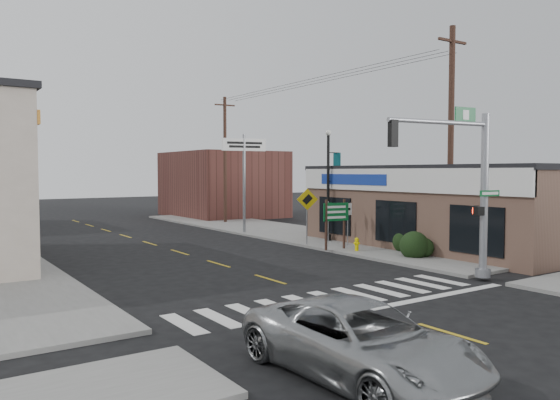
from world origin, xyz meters
TOP-DOWN VIEW (x-y plane):
  - ground at (0.00, 0.00)m, footprint 140.00×140.00m
  - sidewalk_right at (9.00, 13.00)m, footprint 6.00×38.00m
  - center_line at (0.00, 8.00)m, footprint 0.12×56.00m
  - crosswalk at (0.00, 0.40)m, footprint 11.00×2.20m
  - thrift_store at (14.50, 6.00)m, footprint 12.00×14.00m
  - bldg_distant_right at (12.00, 30.00)m, footprint 8.00×10.00m
  - suv at (-3.75, -4.86)m, footprint 2.57×5.24m
  - traffic_signal_pole at (5.49, -0.47)m, footprint 4.74×0.38m
  - guide_sign at (6.30, 7.82)m, footprint 1.39×0.13m
  - fire_hydrant at (6.85, 6.91)m, footprint 0.20×0.20m
  - ped_crossing_sign at (6.30, 10.12)m, footprint 1.13×0.08m
  - lamp_post at (8.26, 10.74)m, footprint 0.78×0.62m
  - dance_center_sign at (6.50, 16.89)m, footprint 2.87×0.18m
  - bare_tree at (10.28, 4.91)m, footprint 2.26×2.26m
  - shrub_front at (7.77, 4.16)m, footprint 1.29×1.29m
  - shrub_back at (8.79, 5.70)m, footprint 1.12×1.12m
  - utility_pole_near at (9.39, 3.56)m, footprint 1.78×0.27m
  - utility_pole_far at (8.84, 23.66)m, footprint 1.62×0.24m

SIDE VIEW (x-z plane):
  - ground at x=0.00m, z-range 0.00..0.00m
  - center_line at x=0.00m, z-range 0.00..0.01m
  - crosswalk at x=0.00m, z-range 0.00..0.01m
  - sidewalk_right at x=9.00m, z-range 0.00..0.13m
  - fire_hydrant at x=6.85m, z-range 0.16..0.79m
  - shrub_back at x=8.79m, z-range 0.13..0.97m
  - shrub_front at x=7.77m, z-range 0.13..1.10m
  - suv at x=-3.75m, z-range 0.00..1.43m
  - guide_sign at x=6.30m, z-range 0.51..2.95m
  - thrift_store at x=14.50m, z-range 0.00..4.00m
  - ped_crossing_sign at x=6.30m, z-range 0.65..3.55m
  - bldg_distant_right at x=12.00m, z-range 0.00..5.60m
  - lamp_post at x=8.26m, z-range 0.61..6.64m
  - bare_tree at x=10.28m, z-range 1.43..5.95m
  - traffic_signal_pole at x=5.49m, z-range 0.71..6.71m
  - dance_center_sign at x=6.50m, z-range 1.73..7.82m
  - utility_pole_far at x=8.84m, z-range 0.25..9.57m
  - utility_pole_near at x=9.39m, z-range 0.26..10.49m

